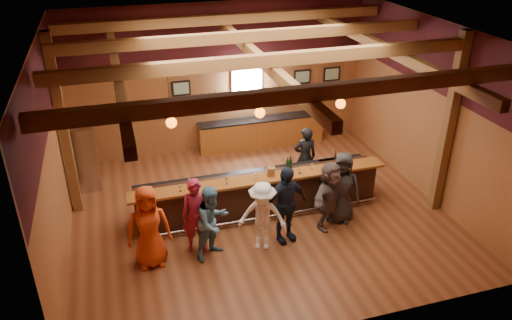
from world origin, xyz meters
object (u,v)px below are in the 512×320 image
(customer_brown, at_px, (330,195))
(customer_redvest, at_px, (196,216))
(bottle_a, at_px, (288,166))
(ice_bucket, at_px, (271,171))
(bartender, at_px, (305,157))
(back_bar_cabinet, at_px, (261,132))
(stainless_fridge, at_px, (84,157))
(customer_white, at_px, (262,216))
(customer_dark, at_px, (342,187))
(customer_denim, at_px, (213,222))
(bar_counter, at_px, (258,192))
(customer_orange, at_px, (149,227))
(customer_navy, at_px, (285,205))

(customer_brown, bearing_deg, customer_redvest, 147.37)
(bottle_a, bearing_deg, ice_bucket, -170.14)
(bartender, bearing_deg, ice_bucket, 44.85)
(customer_redvest, bearing_deg, ice_bucket, 40.07)
(back_bar_cabinet, relative_size, bartender, 2.34)
(customer_redvest, height_order, ice_bucket, customer_redvest)
(stainless_fridge, bearing_deg, bartender, -15.70)
(stainless_fridge, relative_size, customer_white, 1.09)
(customer_white, xyz_separation_m, customer_dark, (2.14, 0.53, 0.08))
(bottle_a, bearing_deg, customer_denim, -149.95)
(customer_denim, distance_m, customer_brown, 2.87)
(bar_counter, height_order, bartender, bartender)
(back_bar_cabinet, xyz_separation_m, customer_denim, (-2.64, -5.01, 0.38))
(customer_orange, relative_size, customer_brown, 1.10)
(customer_white, xyz_separation_m, customer_brown, (1.76, 0.35, 0.02))
(customer_denim, bearing_deg, stainless_fridge, 94.74)
(ice_bucket, bearing_deg, bartender, 40.26)
(customer_dark, height_order, bartender, customer_dark)
(customer_denim, bearing_deg, customer_orange, 146.55)
(bar_counter, bearing_deg, back_bar_cabinet, 71.66)
(customer_denim, bearing_deg, customer_navy, -26.98)
(customer_white, relative_size, customer_brown, 0.97)
(customer_orange, bearing_deg, stainless_fridge, 108.67)
(ice_bucket, bearing_deg, customer_redvest, -156.21)
(back_bar_cabinet, relative_size, ice_bucket, 18.34)
(customer_dark, bearing_deg, customer_brown, -129.06)
(back_bar_cabinet, distance_m, customer_brown, 4.73)
(customer_navy, bearing_deg, customer_brown, -3.23)
(customer_brown, bearing_deg, stainless_fridge, 113.97)
(bottle_a, bearing_deg, bartender, 49.79)
(customer_redvest, height_order, customer_white, customer_redvest)
(customer_redvest, bearing_deg, bar_counter, 49.60)
(bottle_a, bearing_deg, back_bar_cabinet, 82.33)
(stainless_fridge, height_order, bottle_a, stainless_fridge)
(back_bar_cabinet, height_order, customer_denim, customer_denim)
(customer_orange, height_order, customer_white, customer_orange)
(customer_orange, xyz_separation_m, customer_denim, (1.34, -0.09, -0.09))
(customer_orange, distance_m, ice_bucket, 3.22)
(customer_denim, height_order, customer_navy, customer_navy)
(stainless_fridge, distance_m, ice_bucket, 5.14)
(back_bar_cabinet, distance_m, bartender, 2.77)
(bartender, height_order, bottle_a, bartender)
(customer_denim, xyz_separation_m, bartender, (3.03, 2.29, 0.00))
(customer_brown, bearing_deg, customer_white, 158.38)
(back_bar_cabinet, height_order, customer_white, customer_white)
(customer_denim, relative_size, bartender, 1.00)
(customer_orange, distance_m, customer_redvest, 1.05)
(back_bar_cabinet, bearing_deg, customer_redvest, -121.91)
(back_bar_cabinet, relative_size, bottle_a, 10.39)
(bartender, bearing_deg, customer_denim, 41.69)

